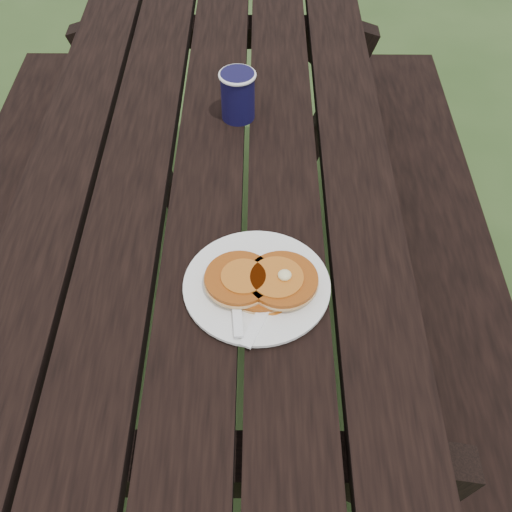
{
  "coord_description": "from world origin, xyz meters",
  "views": [
    {
      "loc": [
        0.1,
        -1.03,
        1.61
      ],
      "look_at": [
        0.1,
        -0.32,
        0.8
      ],
      "focal_mm": 45.0,
      "sensor_mm": 36.0,
      "label": 1
    }
  ],
  "objects_px": {
    "pancake_stack": "(262,281)",
    "picnic_table": "(218,275)",
    "plate": "(257,286)",
    "coffee_cup": "(238,93)"
  },
  "relations": [
    {
      "from": "plate",
      "to": "pancake_stack",
      "type": "relative_size",
      "value": 1.28
    },
    {
      "from": "pancake_stack",
      "to": "coffee_cup",
      "type": "relative_size",
      "value": 1.74
    },
    {
      "from": "picnic_table",
      "to": "plate",
      "type": "height_order",
      "value": "plate"
    },
    {
      "from": "coffee_cup",
      "to": "pancake_stack",
      "type": "bearing_deg",
      "value": -83.87
    },
    {
      "from": "pancake_stack",
      "to": "picnic_table",
      "type": "bearing_deg",
      "value": 107.28
    },
    {
      "from": "picnic_table",
      "to": "pancake_stack",
      "type": "relative_size",
      "value": 9.44
    },
    {
      "from": "picnic_table",
      "to": "pancake_stack",
      "type": "xyz_separation_m",
      "value": [
        0.11,
        -0.35,
        0.41
      ]
    },
    {
      "from": "coffee_cup",
      "to": "picnic_table",
      "type": "bearing_deg",
      "value": -112.18
    },
    {
      "from": "picnic_table",
      "to": "coffee_cup",
      "type": "relative_size",
      "value": 16.41
    },
    {
      "from": "plate",
      "to": "coffee_cup",
      "type": "relative_size",
      "value": 2.22
    }
  ]
}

